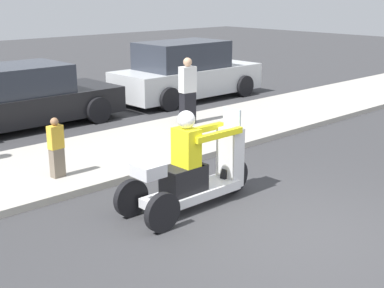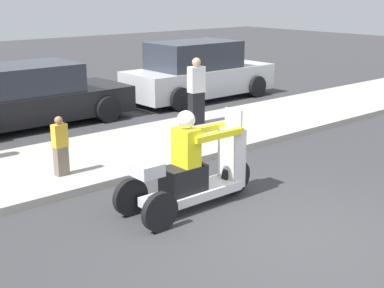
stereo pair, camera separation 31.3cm
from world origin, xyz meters
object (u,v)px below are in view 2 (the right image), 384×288
Objects in this scene: spectator_near_curb at (60,147)px; parked_car_lot_center at (28,97)px; parked_car_lot_far at (198,73)px; motorcycle_trike at (193,173)px; spectator_with_child at (196,92)px.

parked_car_lot_center reaches higher than spectator_near_curb.
parked_car_lot_far is 5.17m from parked_car_lot_center.
parked_car_lot_far is (5.42, 6.14, 0.26)m from motorcycle_trike.
parked_car_lot_far is 0.97× the size of parked_car_lot_center.
spectator_with_child is at bearing -131.63° from parked_car_lot_far.
motorcycle_trike is at bearing -66.73° from spectator_near_curb.
parked_car_lot_center is (-5.17, 0.18, -0.10)m from parked_car_lot_far.
motorcycle_trike is 2.46m from spectator_near_curb.
spectator_with_child is 3.99m from parked_car_lot_center.
motorcycle_trike reaches higher than parked_car_lot_center.
spectator_near_curb is 7.48m from parked_car_lot_far.
motorcycle_trike is 1.51× the size of spectator_with_child.
parked_car_lot_center is at bearing 178.02° from parked_car_lot_far.
parked_car_lot_center is (1.23, 4.06, 0.08)m from spectator_near_curb.
parked_car_lot_center is (-2.83, 2.81, -0.17)m from spectator_with_child.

